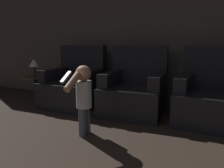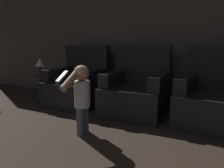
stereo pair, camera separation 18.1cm
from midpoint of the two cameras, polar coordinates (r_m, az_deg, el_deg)
The scene contains 7 objects.
wall_back at distance 3.97m, azimuth 6.22°, elevation 14.03°, with size 8.40×0.05×2.60m.
armchair_left at distance 3.83m, azimuth -11.06°, elevation -0.43°, with size 0.91×0.90×1.02m.
armchair_middle at distance 3.35m, azimuth 4.35°, elevation -1.81°, with size 0.92×0.92×1.02m.
armchair_right at distance 3.18m, azimuth 23.30°, elevation -3.31°, with size 0.95×0.94×1.02m.
person_toddler at distance 2.51m, azimuth -9.51°, elevation -2.74°, with size 0.18×0.56×0.81m.
side_table at distance 4.28m, azimuth -20.61°, elevation 0.97°, with size 0.49×0.49×0.46m.
lamp at distance 4.25m, azimuth -20.88°, elevation 5.09°, with size 0.18×0.18×0.32m.
Camera 1 is at (1.10, 0.68, 1.04)m, focal length 35.00 mm.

